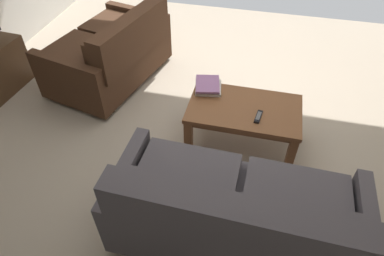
{
  "coord_description": "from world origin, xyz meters",
  "views": [
    {
      "loc": [
        -0.39,
        2.52,
        2.35
      ],
      "look_at": [
        0.04,
        0.75,
        0.62
      ],
      "focal_mm": 31.37,
      "sensor_mm": 36.0,
      "label": 1
    }
  ],
  "objects": [
    {
      "name": "book_stack",
      "position": [
        0.06,
        -0.0,
        0.46
      ],
      "size": [
        0.28,
        0.31,
        0.07
      ],
      "color": "silver",
      "rests_on": "coffee_table"
    },
    {
      "name": "ground_plane",
      "position": [
        0.0,
        0.0,
        -0.0
      ],
      "size": [
        5.78,
        5.55,
        0.01
      ],
      "primitive_type": "cube",
      "color": "tan"
    },
    {
      "name": "sofa_main",
      "position": [
        -0.38,
        1.27,
        0.37
      ],
      "size": [
        1.73,
        0.84,
        0.87
      ],
      "color": "black",
      "rests_on": "ground"
    },
    {
      "name": "loveseat_near",
      "position": [
        1.27,
        -0.5,
        0.36
      ],
      "size": [
        1.17,
        1.56,
        0.85
      ],
      "color": "black",
      "rests_on": "ground"
    },
    {
      "name": "tv_remote",
      "position": [
        -0.44,
        0.3,
        0.44
      ],
      "size": [
        0.07,
        0.16,
        0.02
      ],
      "color": "black",
      "rests_on": "coffee_table"
    },
    {
      "name": "coffee_table",
      "position": [
        -0.31,
        0.19,
        0.36
      ],
      "size": [
        1.0,
        0.6,
        0.43
      ],
      "color": "brown",
      "rests_on": "ground"
    }
  ]
}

